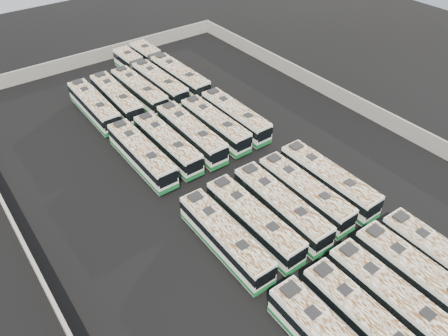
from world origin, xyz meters
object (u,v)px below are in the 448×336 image
bus_midback_left (167,144)px  bus_midfront_left (253,221)px  bus_front_far_right (444,262)px  bus_midfront_center (281,207)px  bus_midback_far_left (141,154)px  bus_midback_center (191,134)px  bus_front_left (367,324)px  bus_back_far_right (168,69)px  bus_midback_far_right (235,116)px  bus_midfront_far_left (225,238)px  bus_back_center (139,91)px  bus_back_left (116,98)px  bus_back_right (149,76)px  bus_midback_right (215,125)px  bus_back_far_left (94,106)px  bus_midfront_far_right (328,180)px  bus_front_center (394,301)px  bus_front_right (420,280)px  bus_midfront_right (304,193)px

bus_midback_left → bus_midfront_left: bearing=-90.1°
bus_front_far_right → bus_midback_left: bearing=110.7°
bus_midfront_center → bus_midback_far_left: 17.35m
bus_midback_left → bus_midback_center: bus_midback_center is taller
bus_front_left → bus_back_far_right: bus_back_far_right is taller
bus_midback_far_right → bus_back_far_right: size_ratio=0.61×
bus_front_left → bus_midback_far_right: 31.13m
bus_midfront_far_left → bus_midback_left: bearing=78.9°
bus_midback_far_right → bus_back_center: size_ratio=0.98×
bus_midfront_far_left → bus_back_center: bus_back_center is taller
bus_back_left → bus_back_right: bus_back_left is taller
bus_midback_far_left → bus_midback_right: size_ratio=1.03×
bus_front_left → bus_midback_far_left: bus_midback_far_left is taller
bus_back_far_left → bus_midfront_far_right: bearing=-64.5°
bus_front_far_right → bus_midfront_left: bearing=128.2°
bus_midback_center → bus_back_far_left: (-6.77, 13.31, -0.05)m
bus_front_far_right → bus_midfront_far_left: size_ratio=1.00×
bus_midfront_far_right → bus_midfront_far_left: bearing=179.9°
bus_midback_center → bus_front_center: bearing=-89.3°
bus_back_far_left → bus_midback_left: bearing=-75.3°
bus_front_center → bus_midback_left: (-3.42, 29.28, -0.03)m
bus_midback_left → bus_midback_far_left: bearing=180.0°
bus_midfront_left → bus_midback_center: bus_midback_center is taller
bus_midback_far_left → bus_back_right: bearing=58.6°
bus_front_right → bus_front_left: bearing=-179.5°
bus_front_left → bus_midfront_right: size_ratio=1.01×
bus_midback_center → bus_back_left: bus_midback_center is taller
bus_midback_far_right → bus_back_center: 15.00m
bus_front_right → bus_midback_left: size_ratio=1.04×
bus_midback_right → bus_midfront_right: bearing=-90.6°
bus_midfront_left → bus_front_right: bearing=-63.6°
bus_midback_right → bus_back_far_right: bearing=78.7°
bus_front_far_right → bus_back_far_right: 46.25m
bus_back_center → bus_back_far_right: 7.50m
bus_front_left → bus_midfront_far_left: bus_midfront_far_left is taller
bus_midfront_left → bus_midback_far_left: (-3.53, 15.79, 0.02)m
bus_front_left → bus_midback_far_right: (10.13, 29.44, -0.00)m
bus_back_center → bus_back_right: bus_back_center is taller
bus_back_far_left → bus_front_far_right: bearing=-71.8°
bus_back_center → bus_back_right: (3.38, 3.31, -0.02)m
bus_front_right → bus_midfront_right: (0.03, 13.56, -0.06)m
bus_front_far_right → bus_back_center: 43.43m
bus_midback_center → bus_back_far_right: bearing=68.7°
bus_midfront_far_right → bus_front_far_right: bearing=-90.2°
bus_midfront_far_right → bus_midfront_center: bearing=-179.9°
bus_midfront_far_left → bus_midback_far_right: bearing=50.4°
bus_front_center → bus_midback_right: 29.52m
bus_midback_right → bus_back_center: size_ratio=0.98×
bus_front_center → bus_midback_left: bearing=97.0°
bus_midfront_far_right → bus_midback_center: bearing=113.2°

